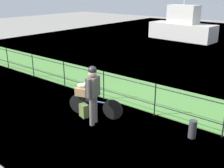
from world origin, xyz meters
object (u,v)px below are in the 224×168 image
Objects in this scene: bicycle_main at (95,106)px; moored_boat_near at (182,27)px; cyclist_person at (93,90)px; backpack_on_paving at (84,111)px; terrier_dog at (82,85)px; mooring_bollard at (193,129)px; wooden_crate at (82,91)px.

moored_boat_near reaches higher than bicycle_main.
cyclist_person is 0.96m from backpack_on_paving.
terrier_dog reaches higher than mooring_bollard.
bicycle_main is 5.07× the size of terrier_dog.
bicycle_main is at bearing 64.39° from backpack_on_paving.
wooden_crate is at bearing -162.21° from bicycle_main.
bicycle_main is 14.36m from moored_boat_near.
mooring_bollard is at bearing 22.44° from cyclist_person.
terrier_dog is 0.19× the size of cyclist_person.
cyclist_person reaches higher than terrier_dog.
wooden_crate is at bearing 159.95° from cyclist_person.
mooring_bollard is (3.13, 0.76, -0.69)m from terrier_dog.
wooden_crate is at bearing -76.20° from moored_boat_near.
moored_boat_near reaches higher than backpack_on_paving.
cyclist_person is at bearing -157.56° from mooring_bollard.
wooden_crate is at bearing 160.78° from backpack_on_paving.
bicycle_main is 0.33× the size of moored_boat_near.
mooring_bollard is 14.76m from moored_boat_near.
terrier_dog is at bearing 155.14° from backpack_on_paving.
backpack_on_paving is 14.55m from moored_boat_near.
terrier_dog is at bearing -166.36° from mooring_bollard.
cyclist_person is 4.21× the size of backpack_on_paving.
backpack_on_paving is (-0.51, 0.13, -0.80)m from cyclist_person.
wooden_crate is 0.71× the size of mooring_bollard.
moored_boat_near is at bearing 103.80° from wooden_crate.
bicycle_main is 4.86× the size of wooden_crate.
bicycle_main is 2.85m from mooring_bollard.
bicycle_main reaches higher than mooring_bollard.
moored_boat_near is at bearing 105.41° from bicycle_main.
terrier_dog reaches higher than bicycle_main.
wooden_crate is 0.07× the size of moored_boat_near.
bicycle_main is 0.57m from wooden_crate.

